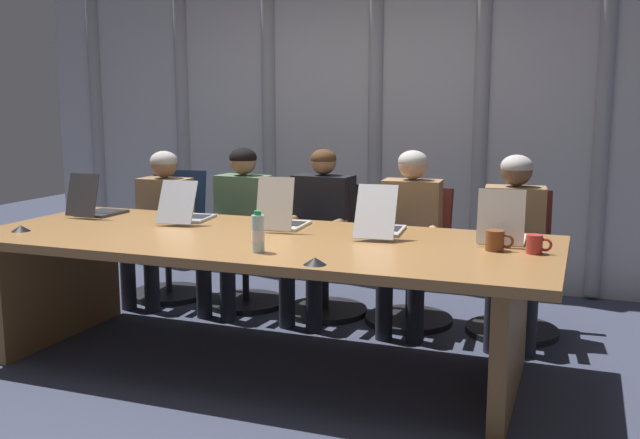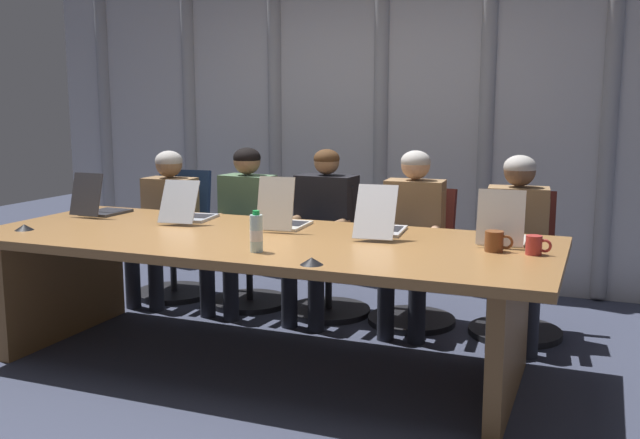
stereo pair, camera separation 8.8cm
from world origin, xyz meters
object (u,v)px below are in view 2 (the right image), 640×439
office_chair_right_mid (415,272)px  coffee_mug_far (495,241)px  office_chair_left_mid (252,256)px  office_chair_center (331,265)px  laptop_right_end (502,233)px  office_chair_right_end (517,281)px  person_left_end (164,215)px  laptop_left_mid (189,213)px  person_center (322,224)px  laptop_right_mid (381,225)px  office_chair_left_end (176,249)px  person_right_mid (412,229)px  conference_mic_middle (312,261)px  laptop_left_end (100,207)px  person_right_end (517,237)px  coffee_mug_near (535,245)px  water_bottle_primary (256,233)px  person_left_mid (241,218)px  conference_mic_left_side (24,227)px  laptop_center (284,218)px

office_chair_right_mid → coffee_mug_far: office_chair_right_mid is taller
office_chair_left_mid → office_chair_center: office_chair_left_mid is taller
laptop_right_end → coffee_mug_far: 0.23m
office_chair_right_end → person_left_end: 2.62m
office_chair_right_mid → laptop_right_end: bearing=45.2°
office_chair_left_mid → person_left_end: bearing=-76.9°
laptop_left_mid → coffee_mug_far: 1.97m
office_chair_left_mid → person_center: 0.71m
laptop_right_mid → office_chair_left_end: bearing=61.5°
person_right_mid → coffee_mug_far: (0.66, -0.90, 0.13)m
office_chair_left_mid → office_chair_right_mid: bearing=89.4°
laptop_right_mid → conference_mic_middle: (-0.08, -0.86, -0.04)m
laptop_left_end → conference_mic_middle: size_ratio=3.45×
laptop_right_mid → person_right_end: bearing=-51.2°
laptop_left_end → office_chair_center: laptop_left_end is taller
coffee_mug_near → person_left_end: bearing=162.1°
office_chair_center → water_bottle_primary: water_bottle_primary is taller
office_chair_left_mid → office_chair_center: 0.63m
person_left_mid → laptop_right_end: bearing=76.8°
laptop_right_end → coffee_mug_near: size_ratio=2.96×
person_right_mid → conference_mic_left_side: bearing=-60.4°
office_chair_left_end → conference_mic_middle: office_chair_left_end is taller
person_left_mid → person_center: person_center is taller
person_left_end → water_bottle_primary: 2.00m
laptop_center → office_chair_right_mid: (0.60, 0.84, -0.47)m
laptop_center → coffee_mug_near: size_ratio=3.25×
laptop_left_mid → person_right_end: bearing=-78.4°
laptop_right_end → person_center: bearing=60.8°
person_center → person_right_end: 1.31m
person_left_end → conference_mic_left_side: bearing=-5.2°
laptop_left_end → office_chair_left_mid: size_ratio=0.40×
person_center → person_left_end: bearing=-85.8°
laptop_left_end → coffee_mug_near: (2.84, -0.23, -0.01)m
person_center → conference_mic_left_side: bearing=-42.4°
person_right_end → water_bottle_primary: size_ratio=5.54×
laptop_left_end → office_chair_right_mid: size_ratio=0.41×
office_chair_right_mid → coffee_mug_far: size_ratio=6.41×
laptop_center → person_left_mid: (-0.66, 0.69, -0.14)m
laptop_right_end → laptop_left_end: bearing=88.1°
person_right_end → coffee_mug_far: (-0.01, -0.90, 0.13)m
laptop_left_mid → office_chair_right_end: size_ratio=0.49×
person_right_mid → person_right_end: person_right_mid is taller
conference_mic_middle → laptop_left_end: bearing=155.8°
person_right_end → office_chair_left_mid: bearing=-100.2°
office_chair_right_mid → conference_mic_left_side: size_ratio=8.33×
office_chair_center → coffee_mug_near: office_chair_center is taller
person_left_end → conference_mic_middle: size_ratio=10.34×
laptop_right_mid → office_chair_left_mid: (-1.25, 0.82, -0.46)m
laptop_right_mid → conference_mic_left_side: 2.11m
laptop_right_end → office_chair_right_end: size_ratio=0.41×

